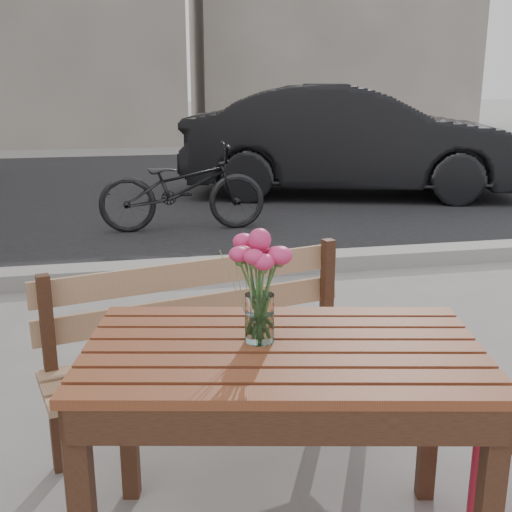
{
  "coord_description": "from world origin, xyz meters",
  "views": [
    {
      "loc": [
        -0.46,
        -1.6,
        1.44
      ],
      "look_at": [
        -0.1,
        0.14,
        0.94
      ],
      "focal_mm": 45.0,
      "sensor_mm": 36.0,
      "label": 1
    }
  ],
  "objects_px": {
    "main_vase": "(260,272)",
    "parked_car": "(352,141)",
    "main_table": "(283,382)",
    "bicycle": "(182,188)"
  },
  "relations": [
    {
      "from": "bicycle",
      "to": "main_table",
      "type": "bearing_deg",
      "value": 180.0
    },
    {
      "from": "main_vase",
      "to": "main_table",
      "type": "bearing_deg",
      "value": -39.96
    },
    {
      "from": "main_vase",
      "to": "bicycle",
      "type": "distance_m",
      "value": 4.49
    },
    {
      "from": "main_table",
      "to": "bicycle",
      "type": "xyz_separation_m",
      "value": [
        0.13,
        4.5,
        -0.17
      ]
    },
    {
      "from": "main_vase",
      "to": "bicycle",
      "type": "xyz_separation_m",
      "value": [
        0.19,
        4.45,
        -0.49
      ]
    },
    {
      "from": "main_vase",
      "to": "parked_car",
      "type": "bearing_deg",
      "value": 67.59
    },
    {
      "from": "main_table",
      "to": "parked_car",
      "type": "bearing_deg",
      "value": 80.21
    },
    {
      "from": "main_vase",
      "to": "parked_car",
      "type": "distance_m",
      "value": 6.47
    },
    {
      "from": "main_table",
      "to": "main_vase",
      "type": "height_order",
      "value": "main_vase"
    },
    {
      "from": "parked_car",
      "to": "bicycle",
      "type": "bearing_deg",
      "value": 140.2
    }
  ]
}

